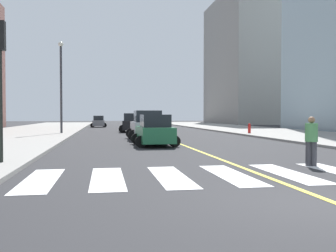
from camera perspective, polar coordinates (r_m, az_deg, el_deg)
sidewalk_kerb_east at (r=31.56m, az=22.57°, el=-1.56°), size 10.00×120.00×0.15m
crosswalk_paint at (r=11.75m, az=13.57°, el=-7.04°), size 13.50×4.00×0.01m
lane_divider_paint at (r=46.94m, az=-3.96°, el=-0.51°), size 0.16×80.00×0.01m
parking_garage_concrete at (r=83.92m, az=13.58°, el=9.44°), size 18.00×24.00×26.42m
car_black_nearest at (r=39.85m, az=-5.47°, el=0.41°), size 2.87×4.47×1.96m
car_silver_second at (r=27.44m, az=-3.17°, el=-0.01°), size 2.92×4.68×2.09m
car_gray_third at (r=56.46m, az=-10.41°, el=0.63°), size 2.36×3.77×1.69m
car_green_fourth at (r=21.82m, az=-2.03°, el=-0.79°), size 2.55×4.06×1.80m
traffic_light_far_corner at (r=14.30m, az=-24.00°, el=8.63°), size 0.36×0.41×4.83m
pedestrian_crossing at (r=14.02m, az=20.79°, el=-1.82°), size 0.43×0.43×1.72m
fire_hydrant at (r=34.94m, az=12.16°, el=-0.34°), size 0.26×0.26×0.89m
street_lamp at (r=35.69m, az=-15.82°, el=6.71°), size 0.44×0.44×8.24m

